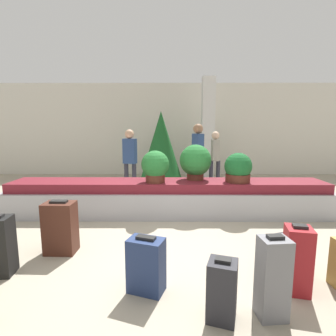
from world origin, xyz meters
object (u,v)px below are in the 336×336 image
(suitcase_1, at_px, (222,290))
(traveler_0, at_px, (130,156))
(suitcase_5, at_px, (273,278))
(suitcase_7, at_px, (60,228))
(pillar, at_px, (208,130))
(traveler_2, at_px, (215,154))
(potted_plant_0, at_px, (155,166))
(suitcase_3, at_px, (290,253))
(suitcase_0, at_px, (297,260))
(traveler_1, at_px, (198,152))
(suitcase_2, at_px, (146,265))
(potted_plant_1, at_px, (238,169))
(potted_plant_2, at_px, (195,162))
(decorated_tree, at_px, (161,145))

(suitcase_1, bearing_deg, traveler_0, 126.03)
(suitcase_5, height_order, suitcase_7, suitcase_5)
(pillar, relative_size, traveler_2, 2.04)
(suitcase_1, xyz_separation_m, potted_plant_0, (-0.72, 2.72, 0.69))
(suitcase_3, height_order, suitcase_7, suitcase_7)
(suitcase_0, height_order, suitcase_5, suitcase_5)
(traveler_1, bearing_deg, suitcase_2, -36.15)
(pillar, distance_m, suitcase_1, 6.38)
(pillar, distance_m, suitcase_5, 6.30)
(potted_plant_0, distance_m, potted_plant_1, 1.56)
(suitcase_1, relative_size, traveler_1, 0.32)
(suitcase_2, bearing_deg, potted_plant_0, 109.66)
(potted_plant_0, xyz_separation_m, potted_plant_2, (0.77, 0.27, 0.06))
(traveler_0, bearing_deg, suitcase_0, 137.59)
(suitcase_7, bearing_deg, potted_plant_1, 30.60)
(suitcase_2, height_order, traveler_1, traveler_1)
(suitcase_1, bearing_deg, traveler_2, 99.01)
(traveler_2, xyz_separation_m, decorated_tree, (-1.53, 0.53, 0.24))
(potted_plant_0, height_order, traveler_0, traveler_0)
(suitcase_7, height_order, decorated_tree, decorated_tree)
(suitcase_3, height_order, traveler_2, traveler_2)
(suitcase_5, relative_size, potted_plant_2, 1.11)
(suitcase_3, xyz_separation_m, suitcase_5, (-0.50, -0.75, 0.14))
(pillar, bearing_deg, suitcase_5, -92.75)
(traveler_0, bearing_deg, suitcase_7, 99.64)
(suitcase_0, xyz_separation_m, potted_plant_2, (-0.79, 2.58, 0.67))
(suitcase_1, distance_m, decorated_tree, 5.90)
(suitcase_0, xyz_separation_m, suitcase_5, (-0.39, -0.37, 0.02))
(suitcase_2, distance_m, suitcase_5, 1.20)
(pillar, height_order, potted_plant_2, pillar)
(suitcase_2, xyz_separation_m, suitcase_7, (-1.22, 0.85, 0.06))
(suitcase_0, relative_size, suitcase_1, 1.26)
(potted_plant_2, xyz_separation_m, traveler_2, (0.77, 2.27, -0.09))
(potted_plant_0, bearing_deg, suitcase_0, -56.01)
(suitcase_5, bearing_deg, suitcase_3, 50.61)
(pillar, relative_size, traveler_0, 1.96)
(potted_plant_0, bearing_deg, traveler_0, 112.96)
(suitcase_5, xyz_separation_m, potted_plant_1, (0.39, 2.74, 0.54))
(potted_plant_1, distance_m, traveler_2, 2.48)
(suitcase_5, bearing_deg, suitcase_7, 147.45)
(suitcase_1, height_order, potted_plant_1, potted_plant_1)
(decorated_tree, bearing_deg, potted_plant_1, -62.96)
(traveler_1, xyz_separation_m, decorated_tree, (-0.97, 1.22, 0.10))
(potted_plant_0, bearing_deg, suitcase_5, -66.50)
(suitcase_7, xyz_separation_m, decorated_tree, (1.21, 4.54, 0.82))
(suitcase_0, distance_m, traveler_0, 4.68)
(suitcase_5, distance_m, traveler_2, 5.27)
(traveler_2, bearing_deg, traveler_0, 108.05)
(pillar, bearing_deg, traveler_1, -106.32)
(pillar, bearing_deg, potted_plant_0, -112.81)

